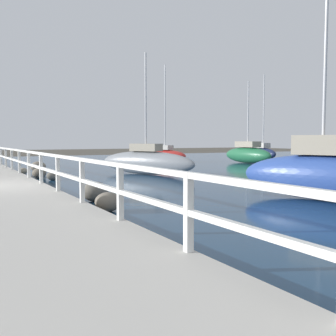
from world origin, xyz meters
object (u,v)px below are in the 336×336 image
(sailboat_gray, at_px, (146,161))
(sailboat_red, at_px, (165,155))
(sailboat_green, at_px, (248,154))
(sailboat_navy, at_px, (263,152))
(sailboat_blue, at_px, (322,174))

(sailboat_gray, distance_m, sailboat_red, 11.47)
(sailboat_gray, height_order, sailboat_green, sailboat_green)
(sailboat_green, height_order, sailboat_navy, sailboat_navy)
(sailboat_navy, bearing_deg, sailboat_red, -173.13)
(sailboat_navy, height_order, sailboat_red, sailboat_red)
(sailboat_gray, bearing_deg, sailboat_red, 32.24)
(sailboat_gray, height_order, sailboat_navy, sailboat_navy)
(sailboat_green, xyz_separation_m, sailboat_navy, (4.93, 3.67, -0.06))
(sailboat_red, bearing_deg, sailboat_navy, -29.53)
(sailboat_navy, bearing_deg, sailboat_green, -131.44)
(sailboat_gray, bearing_deg, sailboat_navy, 4.61)
(sailboat_green, bearing_deg, sailboat_gray, -155.90)
(sailboat_gray, relative_size, sailboat_green, 0.99)
(sailboat_green, height_order, sailboat_blue, sailboat_blue)
(sailboat_gray, relative_size, sailboat_blue, 0.75)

